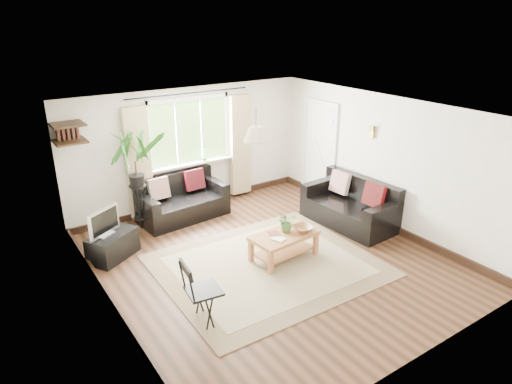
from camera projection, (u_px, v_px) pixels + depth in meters
floor at (270, 260)px, 7.33m from camera, size 5.50×5.50×0.00m
ceiling at (272, 112)px, 6.44m from camera, size 5.50×5.50×0.00m
wall_back at (190, 149)px, 9.00m from camera, size 5.00×0.02×2.40m
wall_front at (424, 271)px, 4.76m from camera, size 5.00×0.02×2.40m
wall_left at (105, 233)px, 5.58m from camera, size 0.02×5.50×2.40m
wall_right at (384, 162)px, 8.18m from camera, size 0.02×5.50×2.40m
rug at (267, 265)px, 7.17m from camera, size 3.30×2.85×0.02m
window at (190, 132)px, 8.84m from camera, size 2.50×0.16×2.16m
door at (319, 151)px, 9.55m from camera, size 0.06×0.96×2.06m
corner_shelf at (69, 133)px, 7.39m from camera, size 0.50×0.50×0.34m
pendant_lamp at (256, 130)px, 6.88m from camera, size 0.36×0.36×0.54m
wall_sconce at (371, 130)px, 8.18m from camera, size 0.12×0.12×0.28m
sofa_back at (182, 199)px, 8.71m from camera, size 1.73×0.97×0.78m
sofa_right at (349, 204)px, 8.44m from camera, size 1.78×0.97×0.82m
coffee_table at (284, 246)px, 7.32m from camera, size 1.11×0.67×0.44m
table_plant at (287, 222)px, 7.27m from camera, size 0.34×0.31×0.33m
bowl at (303, 228)px, 7.33m from camera, size 0.35×0.35×0.08m
book_a at (275, 241)px, 7.00m from camera, size 0.22×0.26×0.02m
book_b at (269, 234)px, 7.19m from camera, size 0.21×0.25×0.02m
tv_stand at (113, 245)px, 7.34m from camera, size 0.91×0.79×0.43m
tv at (104, 222)px, 7.13m from camera, size 0.63×0.49×0.47m
palm_stand at (137, 181)px, 8.08m from camera, size 0.74×0.74×1.83m
folding_chair at (204, 291)px, 5.73m from camera, size 0.51×0.51×0.89m
sill_plant at (204, 155)px, 9.09m from camera, size 0.14×0.10×0.27m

